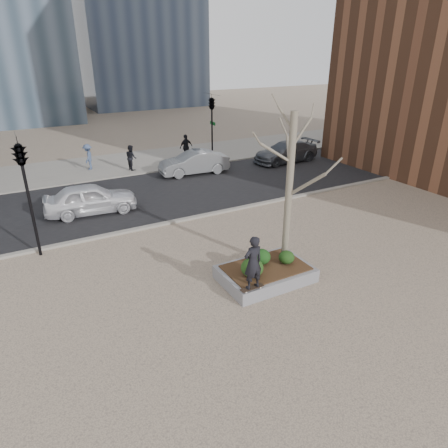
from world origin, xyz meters
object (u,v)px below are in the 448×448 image
planter (265,274)px  skateboard (252,288)px  skateboarder (253,263)px  police_car (91,199)px

planter → skateboard: 1.43m
skateboard → planter: bearing=37.4°
planter → skateboard: skateboard is taller
skateboard → skateboarder: bearing=0.0°
planter → skateboarder: size_ratio=1.74×
planter → skateboard: (-1.10, -0.88, 0.26)m
planter → skateboard: bearing=-141.3°
planter → police_car: size_ratio=0.71×
skateboard → skateboarder: 0.90m
planter → skateboarder: bearing=-141.3°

